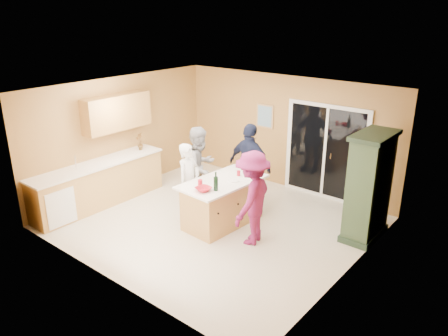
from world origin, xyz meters
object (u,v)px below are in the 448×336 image
Objects in this scene: green_hutch at (369,188)px; woman_magenta at (252,198)px; woman_white at (189,182)px; woman_grey at (200,167)px; kitchen_island at (223,204)px; woman_navy at (250,166)px.

green_hutch reaches higher than woman_magenta.
woman_white is 0.90× the size of woman_grey.
green_hutch is 3.37m from woman_grey.
kitchen_island is 2.72m from green_hutch.
woman_white is at bearing -156.83° from kitchen_island.
green_hutch is 1.15× the size of woman_grey.
woman_grey reaches higher than kitchen_island.
green_hutch reaches higher than woman_navy.
woman_grey reaches higher than woman_magenta.
woman_white reaches higher than kitchen_island.
woman_white is at bearing -162.40° from woman_grey.
woman_grey is at bearing 42.86° from woman_navy.
green_hutch is 1.11× the size of woman_navy.
kitchen_island is at bearing -151.63° from green_hutch.
green_hutch is at bearing -78.21° from woman_grey.
kitchen_island is 1.03× the size of woman_grey.
woman_navy is at bearing -54.04° from woman_grey.
kitchen_island is 0.79m from woman_white.
green_hutch reaches higher than kitchen_island.
woman_grey is 0.96× the size of woman_navy.
woman_magenta is at bearing 130.58° from woman_navy.
woman_navy is at bearing -154.73° from woman_magenta.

